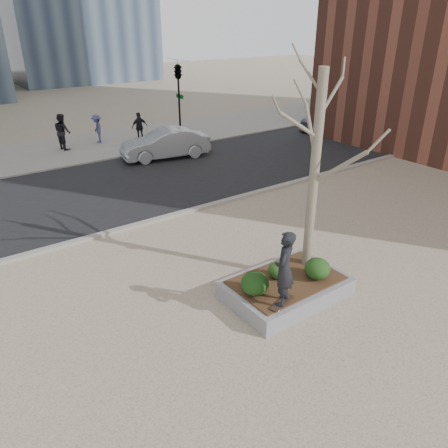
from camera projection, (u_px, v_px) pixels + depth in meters
ground at (255, 309)px, 10.67m from camera, size 120.00×120.00×0.00m
street at (102, 190)px, 18.02m from camera, size 60.00×8.00×0.02m
far_sidewalk at (52, 152)px, 23.17m from camera, size 60.00×6.00×0.02m
planter at (286, 288)px, 11.10m from camera, size 3.00×2.00×0.45m
planter_mulch at (286, 280)px, 11.00m from camera, size 2.70×1.70×0.04m
sycamore_tree at (317, 142)px, 10.33m from camera, size 2.80×2.80×6.60m
shrub_left at (255, 283)px, 10.30m from camera, size 0.67×0.67×0.57m
shrub_middle at (278, 270)px, 10.97m from camera, size 0.50×0.50×0.42m
shrub_right at (317, 269)px, 10.93m from camera, size 0.64×0.64×0.54m
skateboard at (282, 303)px, 10.06m from camera, size 0.80×0.41×0.08m
skateboarder at (284, 269)px, 9.66m from camera, size 0.78×0.73×1.79m
car_silver at (165, 144)px, 21.91m from camera, size 4.58×2.32×1.44m
car_third at (329, 117)px, 27.89m from camera, size 5.08×2.97×1.38m
pedestrian_a at (63, 132)px, 23.29m from camera, size 0.89×1.05×1.90m
pedestrian_b at (97, 129)px, 24.58m from camera, size 0.76×1.11×1.57m
pedestrian_c at (140, 127)px, 24.94m from camera, size 0.96×0.40×1.63m
traffic_light_far at (179, 103)px, 23.87m from camera, size 0.60×2.48×4.50m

